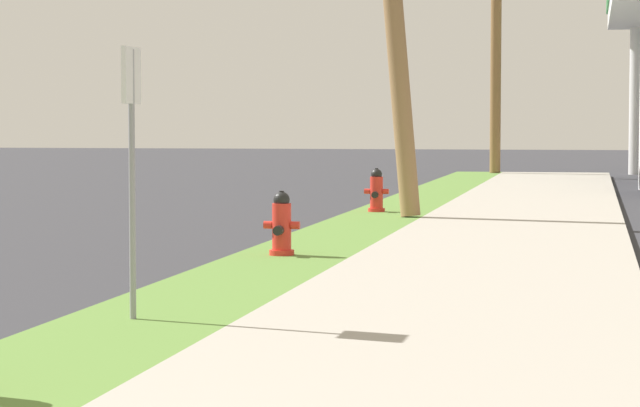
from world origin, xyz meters
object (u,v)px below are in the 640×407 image
fire_hydrant_second (282,227)px  street_sign_post (132,125)px  fire_hydrant_third (376,193)px  utility_pole_background (496,16)px

fire_hydrant_second → street_sign_post: street_sign_post is taller
fire_hydrant_second → fire_hydrant_third: 7.87m
utility_pole_background → fire_hydrant_second: bearing=-91.4°
fire_hydrant_third → street_sign_post: bearing=-89.5°
fire_hydrant_second → utility_pole_background: (0.63, 26.40, 4.37)m
fire_hydrant_third → street_sign_post: (0.11, -13.15, 1.19)m
utility_pole_background → street_sign_post: bearing=-91.1°
utility_pole_background → street_sign_post: 31.84m
fire_hydrant_second → street_sign_post: (0.00, -5.28, 1.19)m
street_sign_post → utility_pole_background: bearing=88.9°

